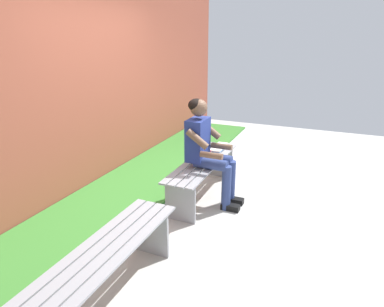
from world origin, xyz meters
The scene contains 8 objects.
ground_plane centered at (1.00, 1.00, -0.02)m, with size 10.00×7.00×0.04m, color #B2B2AD.
grass_strip centered at (1.00, -0.95, 0.01)m, with size 9.00×1.20×0.03m, color #387A2D.
brick_wall centered at (0.50, -1.68, 1.51)m, with size 9.50×0.24×3.03m, color #9E4C38.
bench_near centered at (0.00, 0.00, 0.36)m, with size 1.60×0.40×0.48m.
bench_far centered at (2.00, 0.00, 0.36)m, with size 1.60×0.40×0.48m.
person_seated centered at (0.13, 0.10, 0.71)m, with size 0.50×0.69×1.28m.
apple centered at (-0.27, -0.04, 0.52)m, with size 0.08×0.08×0.08m, color red.
book_open centered at (-0.58, 0.01, 0.49)m, with size 0.41×0.16×0.02m.
Camera 1 is at (3.57, 1.39, 1.93)m, focal length 30.62 mm.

